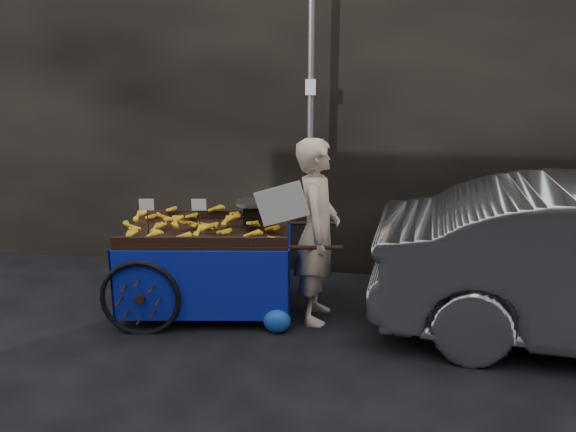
# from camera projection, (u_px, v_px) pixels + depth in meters

# --- Properties ---
(ground) EXTENTS (80.00, 80.00, 0.00)m
(ground) POSITION_uv_depth(u_px,v_px,m) (265.00, 322.00, 5.98)
(ground) COLOR black
(ground) RESTS_ON ground
(building_wall) EXTENTS (13.50, 2.00, 5.00)m
(building_wall) POSITION_uv_depth(u_px,v_px,m) (330.00, 76.00, 7.73)
(building_wall) COLOR black
(building_wall) RESTS_ON ground
(street_pole) EXTENTS (0.12, 0.10, 4.00)m
(street_pole) POSITION_uv_depth(u_px,v_px,m) (311.00, 121.00, 6.64)
(street_pole) COLOR slate
(street_pole) RESTS_ON ground
(banana_cart) EXTENTS (2.59, 1.48, 1.33)m
(banana_cart) POSITION_uv_depth(u_px,v_px,m) (202.00, 240.00, 6.09)
(banana_cart) COLOR black
(banana_cart) RESTS_ON ground
(vendor) EXTENTS (0.87, 0.72, 1.95)m
(vendor) POSITION_uv_depth(u_px,v_px,m) (317.00, 231.00, 5.84)
(vendor) COLOR beige
(vendor) RESTS_ON ground
(plastic_bag) EXTENTS (0.29, 0.23, 0.26)m
(plastic_bag) POSITION_uv_depth(u_px,v_px,m) (277.00, 320.00, 5.74)
(plastic_bag) COLOR #1749B1
(plastic_bag) RESTS_ON ground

